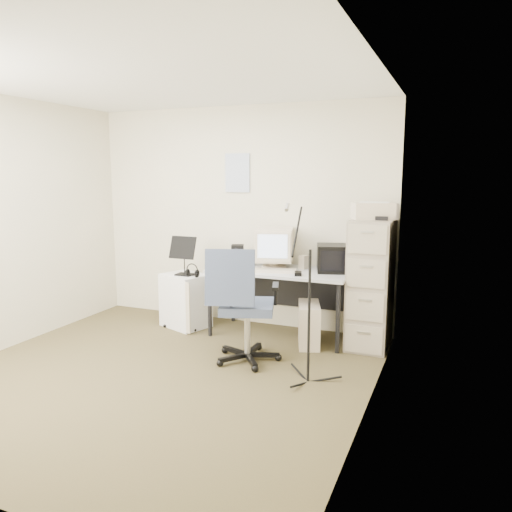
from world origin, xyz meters
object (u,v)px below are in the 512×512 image
at_px(desk, 280,303).
at_px(office_chair, 247,305).
at_px(side_cart, 186,300).
at_px(filing_cabinet, 371,284).

distance_m(desk, office_chair, 0.83).
bearing_deg(office_chair, desk, 68.82).
xyz_separation_m(desk, side_cart, (-1.12, -0.09, -0.06)).
bearing_deg(filing_cabinet, desk, -178.19).
bearing_deg(desk, office_chair, -92.82).
relative_size(desk, side_cart, 2.46).
height_order(desk, side_cart, desk).
bearing_deg(side_cart, office_chair, -12.27).
bearing_deg(office_chair, filing_cabinet, 22.07).
bearing_deg(side_cart, filing_cabinet, 24.84).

